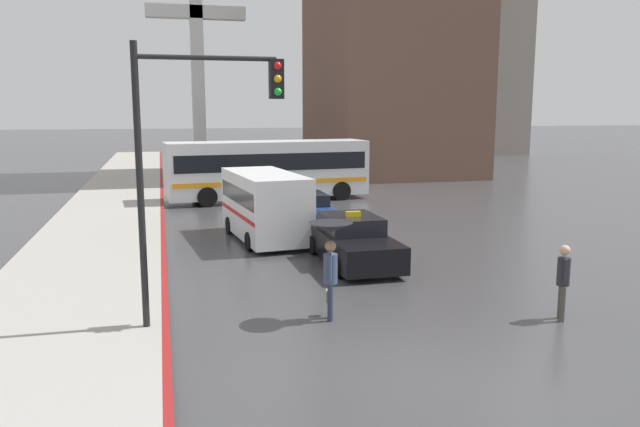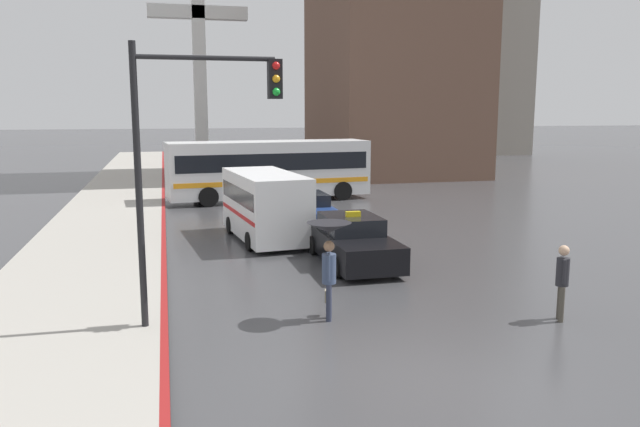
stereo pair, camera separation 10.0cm
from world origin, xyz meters
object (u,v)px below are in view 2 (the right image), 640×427
city_bus (269,168)px  pedestrian_with_umbrella (329,244)px  traffic_light (195,136)px  sedan_red (306,212)px  monument_cross (199,48)px  pedestrian_man (562,277)px  taxi (352,242)px  ambulance_van (265,203)px

city_bus → pedestrian_with_umbrella: bearing=-10.5°
city_bus → traffic_light: (-4.53, -18.40, 2.38)m
sedan_red → monument_cross: (-2.60, 23.01, 8.32)m
traffic_light → monument_cross: bearing=86.4°
traffic_light → city_bus: bearing=76.2°
pedestrian_man → traffic_light: (-7.71, 1.42, 3.07)m
taxi → ambulance_van: (-2.00, 4.06, 0.66)m
taxi → monument_cross: (-2.70, 28.86, 8.29)m
sedan_red → pedestrian_with_umbrella: pedestrian_with_umbrella is taller
traffic_light → monument_cross: monument_cross is taller
traffic_light → monument_cross: 33.93m
taxi → pedestrian_with_umbrella: bearing=67.4°
pedestrian_with_umbrella → taxi: bearing=-5.8°
taxi → traffic_light: traffic_light is taller
pedestrian_with_umbrella → monument_cross: size_ratio=0.14×
sedan_red → ambulance_van: (-1.89, -1.79, 0.69)m
city_bus → pedestrian_with_umbrella: 18.63m
pedestrian_with_umbrella → city_bus: bearing=11.5°
sedan_red → pedestrian_with_umbrella: (-1.90, -10.65, 1.07)m
traffic_light → monument_cross: size_ratio=0.37×
pedestrian_man → monument_cross: monument_cross is taller
pedestrian_with_umbrella → monument_cross: bearing=18.0°
ambulance_van → monument_cross: 25.95m
pedestrian_with_umbrella → traffic_light: bearing=103.8°
ambulance_van → pedestrian_man: bearing=109.9°
monument_cross → city_bus: bearing=-80.8°
ambulance_van → pedestrian_with_umbrella: (-0.00, -8.86, 0.38)m
taxi → city_bus: (-0.26, 13.74, 1.01)m
monument_cross → pedestrian_with_umbrella: bearing=-88.8°
pedestrian_man → monument_cross: size_ratio=0.11×
sedan_red → traffic_light: traffic_light is taller
sedan_red → pedestrian_man: bearing=104.3°
pedestrian_man → city_bus: bearing=-145.2°
city_bus → pedestrian_man: (3.19, -19.82, -0.69)m
taxi → monument_cross: size_ratio=0.30×
taxi → pedestrian_with_umbrella: pedestrian_with_umbrella is taller
pedestrian_man → sedan_red: bearing=-140.1°
traffic_light → sedan_red: bearing=66.0°
sedan_red → city_bus: (-0.15, 7.89, 1.04)m
sedan_red → pedestrian_with_umbrella: size_ratio=1.96×
ambulance_van → pedestrian_with_umbrella: ambulance_van is taller
taxi → traffic_light: 7.49m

